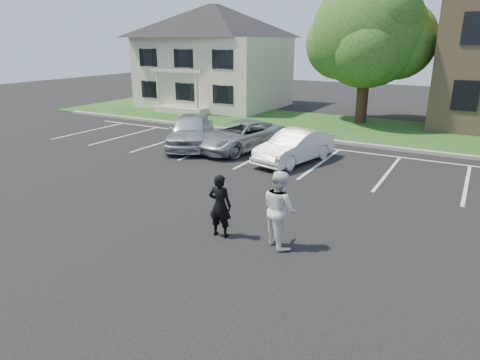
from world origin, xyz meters
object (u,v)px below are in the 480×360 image
Objects in this scene: man_white_shirt at (280,209)px; car_silver_west at (191,131)px; tree at (370,34)px; car_silver_minivan at (240,136)px; house at (214,56)px; man_black_suit at (220,206)px; car_white_sedan at (294,147)px.

car_silver_west is at bearing -7.91° from man_white_shirt.
tree is 18.80m from man_white_shirt.
tree reaches higher than car_silver_west.
man_white_shirt is at bearing -82.25° from tree.
car_silver_west reaches higher than car_silver_minivan.
man_black_suit is at bearing -57.05° from house.
man_white_shirt reaches higher than car_silver_minivan.
car_silver_minivan is 3.16m from car_white_sedan.
man_black_suit is 0.35× the size of car_silver_minivan.
tree is 18.95m from man_black_suit.
house is 14.14m from car_silver_west.
car_white_sedan is (5.51, -0.11, -0.13)m from car_silver_west.
house is at bearing -65.10° from man_black_suit.
car_silver_minivan is at bearing -19.98° from man_white_shirt.
car_silver_west is (6.42, -12.23, -3.02)m from house.
man_white_shirt is 10.05m from car_silver_minivan.
car_silver_west is 2.51m from car_silver_minivan.
car_white_sedan is (3.08, -0.73, 0.00)m from car_silver_minivan.
tree is 1.79× the size of car_silver_minivan.
house is 1.17× the size of tree.
tree reaches higher than car_silver_minivan.
man_white_shirt is 7.97m from car_white_sedan.
car_white_sedan is at bearing -35.28° from man_white_shirt.
car_white_sedan is (-0.23, -10.63, -4.66)m from tree.
man_white_shirt is at bearing -56.82° from car_white_sedan.
man_white_shirt is (14.62, -19.83, -2.83)m from house.
car_silver_minivan is (-3.31, -9.91, -4.66)m from tree.
car_white_sedan is at bearing 1.21° from car_silver_minivan.
house is 17.45m from car_white_sedan.
car_white_sedan is (11.93, -12.34, -3.14)m from house.
car_silver_west is (-8.20, 7.60, -0.18)m from man_white_shirt.
car_silver_minivan is (2.43, 0.61, -0.13)m from car_silver_west.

